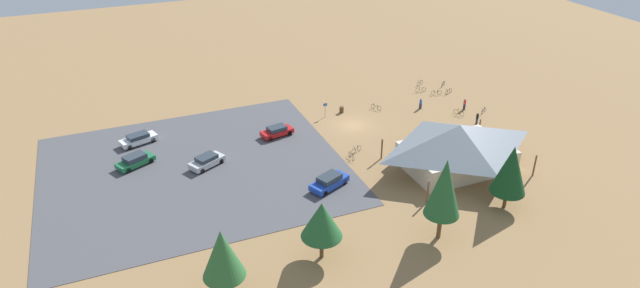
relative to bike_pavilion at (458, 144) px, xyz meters
The scene contains 27 objects.
ground 16.43m from the bike_pavilion, 66.64° to the right, with size 160.00×160.00×0.00m, color #937047.
parking_lot_asphalt 31.14m from the bike_pavilion, 21.48° to the right, with size 34.47×30.40×0.05m, color #4C4C51.
bike_pavilion is the anchor object (origin of this frame).
trash_bin 20.28m from the bike_pavilion, 72.36° to the right, with size 0.60×0.60×0.90m, color brown.
lot_sign 20.75m from the bike_pavilion, 64.65° to the right, with size 0.56×0.08×2.20m.
pine_far_east 9.10m from the bike_pavilion, 89.60° to the left, with size 3.67×3.67×7.26m.
pine_east 22.92m from the bike_pavilion, 23.30° to the left, with size 3.82×3.82×6.02m.
pine_midwest 14.44m from the bike_pavilion, 48.74° to the left, with size 3.43×3.43×8.68m.
pine_far_west 32.40m from the bike_pavilion, 19.73° to the left, with size 3.57×3.57×7.04m.
bicycle_purple_edge_south 17.08m from the bike_pavilion, 138.45° to the right, with size 1.50×0.90×0.82m.
bicycle_white_lone_east 25.95m from the bike_pavilion, 112.43° to the right, with size 1.56×0.77×0.84m.
bicycle_black_by_bin 22.03m from the bike_pavilion, 117.34° to the right, with size 1.66×0.63×0.84m.
bicycle_yellow_back_row 15.17m from the bike_pavilion, 126.80° to the right, with size 0.72×1.60×0.87m.
bicycle_red_yard_right 22.79m from the bike_pavilion, 122.26° to the right, with size 1.64×0.70×0.80m.
bicycle_green_yard_center 18.45m from the bike_pavilion, 86.80° to the right, with size 0.86×1.60×0.82m.
bicycle_teal_near_porch 12.39m from the bike_pavilion, 39.75° to the right, with size 1.66×0.72×0.90m.
bicycle_silver_trailside 12.71m from the bike_pavilion, 31.65° to the right, with size 0.48×1.65×0.79m.
bicycle_orange_yard_front 23.21m from the bike_pavilion, 111.65° to the right, with size 1.68×0.51×0.82m.
bicycle_blue_mid_cluster 25.80m from the bike_pavilion, 120.63° to the right, with size 1.39×1.11×0.82m.
car_silver_far_end 29.63m from the bike_pavilion, 22.82° to the right, with size 4.65×3.59×1.39m.
car_white_inner_stall 39.82m from the bike_pavilion, 31.01° to the right, with size 4.92×3.07×1.33m.
car_blue_front_row 15.89m from the bike_pavilion, ahead, with size 5.09×3.64×1.52m.
car_red_back_corner 23.29m from the bike_pavilion, 42.77° to the right, with size 4.50×2.55×1.35m.
car_green_mid_lot 38.16m from the bike_pavilion, 22.95° to the right, with size 4.82×3.62×1.41m.
visitor_at_bikes 17.21m from the bike_pavilion, 129.09° to the right, with size 0.36×0.37×1.73m.
visitor_near_lot 16.93m from the bike_pavilion, 107.62° to the right, with size 0.36×0.36×1.62m.
visitor_by_pavilion 13.04m from the bike_pavilion, 137.85° to the right, with size 0.40×0.39×1.73m.
Camera 1 is at (30.16, 60.79, 33.41)m, focal length 30.92 mm.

